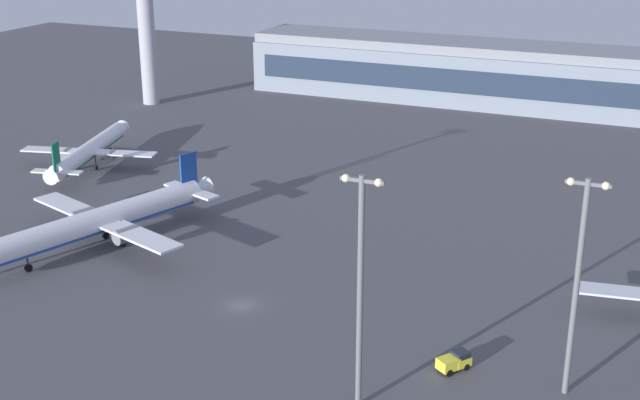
{
  "coord_description": "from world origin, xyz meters",
  "views": [
    {
      "loc": [
        52.77,
        -94.34,
        54.83
      ],
      "look_at": [
        -2.73,
        34.05,
        4.0
      ],
      "focal_mm": 47.94,
      "sensor_mm": 36.0,
      "label": 1
    }
  ],
  "objects_px": {
    "airplane_taxiway_distant": "(101,221)",
    "cargo_loader": "(454,361)",
    "control_tower": "(145,11)",
    "airplane_terminal_side": "(89,151)",
    "apron_light_east": "(360,280)",
    "apron_light_central": "(578,275)"
  },
  "relations": [
    {
      "from": "airplane_terminal_side",
      "to": "cargo_loader",
      "type": "height_order",
      "value": "airplane_terminal_side"
    },
    {
      "from": "airplane_terminal_side",
      "to": "apron_light_central",
      "type": "relative_size",
      "value": 1.4
    },
    {
      "from": "apron_light_central",
      "to": "apron_light_east",
      "type": "distance_m",
      "value": 24.25
    },
    {
      "from": "control_tower",
      "to": "airplane_taxiway_distant",
      "type": "xyz_separation_m",
      "value": [
        49.35,
        -87.44,
        -20.53
      ]
    },
    {
      "from": "control_tower",
      "to": "airplane_taxiway_distant",
      "type": "relative_size",
      "value": 0.98
    },
    {
      "from": "cargo_loader",
      "to": "apron_light_central",
      "type": "xyz_separation_m",
      "value": [
        13.11,
        0.27,
        13.77
      ]
    },
    {
      "from": "control_tower",
      "to": "apron_light_central",
      "type": "height_order",
      "value": "control_tower"
    },
    {
      "from": "control_tower",
      "to": "apron_light_central",
      "type": "xyz_separation_m",
      "value": [
        125.19,
        -101.73,
        -10.03
      ]
    },
    {
      "from": "control_tower",
      "to": "apron_light_east",
      "type": "xyz_separation_m",
      "value": [
        104.1,
        -113.67,
        -9.39
      ]
    },
    {
      "from": "airplane_taxiway_distant",
      "to": "apron_light_central",
      "type": "bearing_deg",
      "value": -171.81
    },
    {
      "from": "airplane_terminal_side",
      "to": "cargo_loader",
      "type": "bearing_deg",
      "value": -42.46
    },
    {
      "from": "apron_light_east",
      "to": "cargo_loader",
      "type": "bearing_deg",
      "value": 55.64
    },
    {
      "from": "cargo_loader",
      "to": "apron_light_central",
      "type": "bearing_deg",
      "value": 36.22
    },
    {
      "from": "airplane_taxiway_distant",
      "to": "cargo_loader",
      "type": "relative_size",
      "value": 9.88
    },
    {
      "from": "control_tower",
      "to": "airplane_terminal_side",
      "type": "relative_size",
      "value": 1.19
    },
    {
      "from": "cargo_loader",
      "to": "apron_light_east",
      "type": "distance_m",
      "value": 20.19
    },
    {
      "from": "airplane_taxiway_distant",
      "to": "apron_light_east",
      "type": "bearing_deg",
      "value": 173.26
    },
    {
      "from": "cargo_loader",
      "to": "apron_light_east",
      "type": "height_order",
      "value": "apron_light_east"
    },
    {
      "from": "airplane_taxiway_distant",
      "to": "airplane_terminal_side",
      "type": "distance_m",
      "value": 44.41
    },
    {
      "from": "cargo_loader",
      "to": "apron_light_central",
      "type": "relative_size",
      "value": 0.17
    },
    {
      "from": "airplane_terminal_side",
      "to": "apron_light_east",
      "type": "height_order",
      "value": "apron_light_east"
    },
    {
      "from": "airplane_terminal_side",
      "to": "apron_light_east",
      "type": "relative_size",
      "value": 1.34
    }
  ]
}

